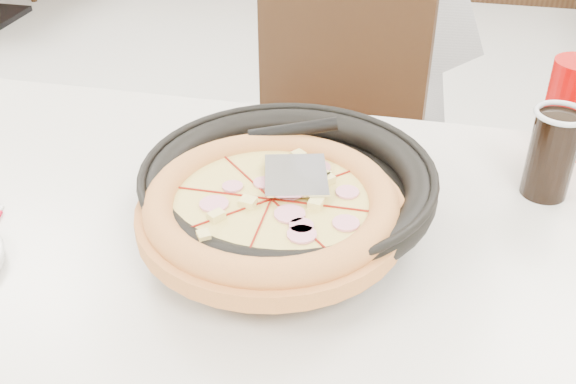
% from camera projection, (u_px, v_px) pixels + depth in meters
% --- Properties ---
extents(chair_far, '(0.47, 0.47, 0.95)m').
position_uv_depth(chair_far, '(315.00, 174.00, 1.59)').
color(chair_far, black).
rests_on(chair_far, floor).
extents(trivet, '(0.14, 0.14, 0.04)m').
position_uv_depth(trivet, '(298.00, 210.00, 0.96)').
color(trivet, black).
rests_on(trivet, main_table).
extents(pizza_pan, '(0.38, 0.38, 0.01)m').
position_uv_depth(pizza_pan, '(288.00, 197.00, 0.94)').
color(pizza_pan, black).
rests_on(pizza_pan, trivet).
extents(pizza, '(0.38, 0.38, 0.02)m').
position_uv_depth(pizza, '(271.00, 213.00, 0.88)').
color(pizza, orange).
rests_on(pizza, pizza_pan).
extents(pizza_server, '(0.10, 0.12, 0.00)m').
position_uv_depth(pizza_server, '(296.00, 175.00, 0.89)').
color(pizza_server, silver).
rests_on(pizza_server, pizza).
extents(cola_glass, '(0.07, 0.07, 0.13)m').
position_uv_depth(cola_glass, '(551.00, 156.00, 0.99)').
color(cola_glass, black).
rests_on(cola_glass, main_table).
extents(red_cup, '(0.09, 0.09, 0.16)m').
position_uv_depth(red_cup, '(571.00, 108.00, 1.09)').
color(red_cup, '#AA0302').
rests_on(red_cup, main_table).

